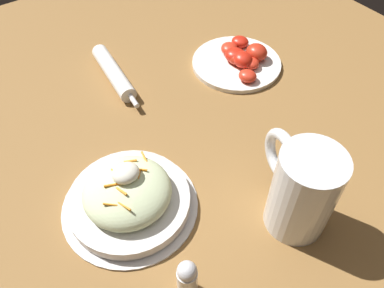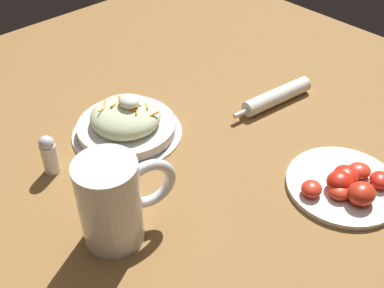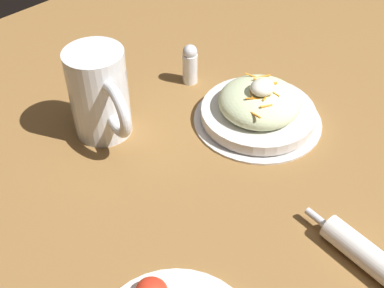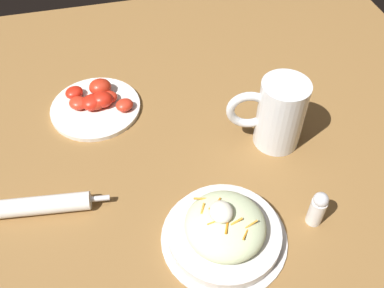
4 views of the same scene
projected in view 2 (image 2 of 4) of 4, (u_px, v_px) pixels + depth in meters
name	position (u px, v px, depth m)	size (l,w,h in m)	color
ground_plane	(189.00, 151.00, 0.92)	(1.43, 1.43, 0.00)	olive
salad_plate	(126.00, 122.00, 0.94)	(0.22, 0.22, 0.09)	silver
beer_mug	(113.00, 205.00, 0.71)	(0.10, 0.16, 0.15)	white
napkin_roll	(277.00, 97.00, 1.03)	(0.06, 0.21, 0.03)	white
tomato_plate	(346.00, 184.00, 0.83)	(0.20, 0.20, 0.05)	white
salt_shaker	(49.00, 154.00, 0.85)	(0.03, 0.03, 0.08)	white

